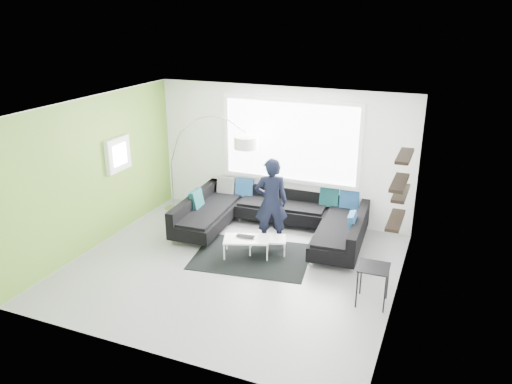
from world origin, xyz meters
TOP-DOWN VIEW (x-y plane):
  - ground at (0.00, 0.00)m, footprint 5.50×5.50m
  - room_shell at (0.04, 0.21)m, footprint 5.54×5.04m
  - sectional_sofa at (0.19, 1.50)m, footprint 3.67×2.40m
  - rug at (0.16, 0.49)m, footprint 2.26×1.78m
  - coffee_table at (0.21, 0.63)m, footprint 1.19×0.92m
  - arc_lamp at (-2.34, 1.92)m, footprint 2.12×0.83m
  - side_table at (2.44, -0.21)m, footprint 0.47×0.47m
  - person at (0.29, 1.14)m, footprint 0.93×0.88m
  - laptop at (0.02, 0.49)m, footprint 0.37×0.26m

SIDE VIEW (x-z plane):
  - ground at x=0.00m, z-range 0.00..0.00m
  - rug at x=0.16m, z-range 0.00..0.01m
  - coffee_table at x=0.21m, z-range 0.00..0.34m
  - side_table at x=2.44m, z-range 0.00..0.62m
  - sectional_sofa at x=0.19m, z-range -0.05..0.72m
  - laptop at x=0.02m, z-range 0.34..0.37m
  - person at x=0.29m, z-range 0.00..1.71m
  - arc_lamp at x=-2.34m, z-range 0.00..2.22m
  - room_shell at x=0.04m, z-range 0.40..3.22m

